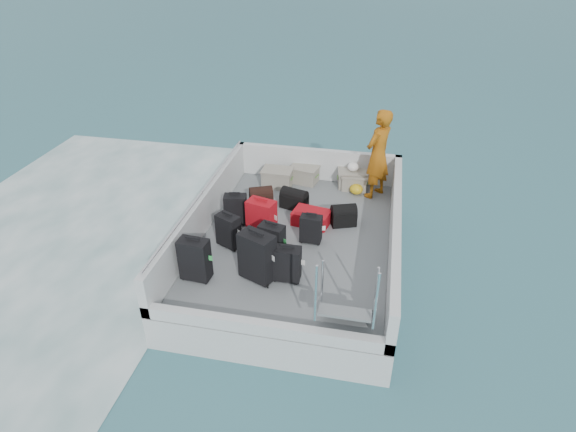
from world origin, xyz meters
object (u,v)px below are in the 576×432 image
suitcase_2 (236,210)px  crate_1 (304,175)px  suitcase_8 (311,217)px  passenger (378,154)px  suitcase_1 (228,231)px  suitcase_6 (287,264)px  suitcase_0 (195,260)px  suitcase_5 (261,218)px  crate_3 (355,182)px  crate_2 (352,179)px  suitcase_3 (257,257)px  suitcase_7 (311,229)px  suitcase_4 (272,241)px  crate_0 (277,178)px

suitcase_2 → crate_1: (0.96, 1.94, -0.13)m
suitcase_8 → passenger: 1.94m
suitcase_1 → suitcase_6: bearing=-5.6°
suitcase_0 → suitcase_5: bearing=68.6°
suitcase_0 → suitcase_6: bearing=14.8°
crate_3 → crate_2: bearing=121.7°
suitcase_3 → crate_3: (1.25, 3.36, -0.26)m
suitcase_7 → suitcase_0: bearing=-137.4°
crate_1 → suitcase_6: bearing=-84.6°
suitcase_4 → suitcase_5: suitcase_5 is taller
suitcase_2 → crate_0: bearing=64.6°
suitcase_1 → suitcase_4: bearing=14.3°
suitcase_1 → suitcase_2: 0.75m
suitcase_3 → passenger: (1.68, 3.18, 0.51)m
suitcase_0 → suitcase_1: 1.01m
suitcase_2 → suitcase_6: 1.95m
suitcase_0 → suitcase_1: size_ratio=1.18×
suitcase_1 → suitcase_4: (0.81, -0.16, 0.00)m
crate_0 → crate_3: (1.64, 0.20, -0.03)m
suitcase_5 → suitcase_3: bearing=-63.6°
crate_3 → passenger: bearing=-23.1°
suitcase_8 → crate_2: bearing=-9.7°
suitcase_5 → suitcase_8: bearing=48.0°
suitcase_4 → suitcase_8: suitcase_4 is taller
suitcase_1 → suitcase_0: bearing=-78.2°
suitcase_1 → crate_2: (1.91, 2.69, -0.13)m
suitcase_0 → crate_3: bearing=62.5°
suitcase_4 → suitcase_6: suitcase_4 is taller
suitcase_4 → passenger: bearing=73.1°
suitcase_5 → suitcase_2: bearing=170.1°
suitcase_5 → crate_2: 2.64m
suitcase_0 → suitcase_4: suitcase_0 is taller
suitcase_6 → crate_3: size_ratio=1.17×
suitcase_2 → suitcase_8: size_ratio=0.88×
suitcase_0 → suitcase_6: suitcase_0 is taller
suitcase_2 → passenger: size_ratio=0.32×
crate_1 → crate_3: bearing=-5.2°
suitcase_3 → suitcase_4: 0.63m
suitcase_0 → suitcase_2: 1.73m
suitcase_0 → suitcase_4: (1.05, 0.82, -0.05)m
crate_1 → passenger: passenger is taller
suitcase_5 → crate_0: size_ratio=1.13×
suitcase_6 → suitcase_7: suitcase_6 is taller
suitcase_4 → suitcase_5: size_ratio=0.90×
suitcase_8 → crate_3: 1.71m
suitcase_0 → crate_3: 4.20m
suitcase_0 → suitcase_6: 1.45m
suitcase_3 → suitcase_7: size_ratio=1.56×
suitcase_4 → suitcase_7: (0.58, 0.57, -0.04)m
suitcase_0 → suitcase_8: size_ratio=1.07×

